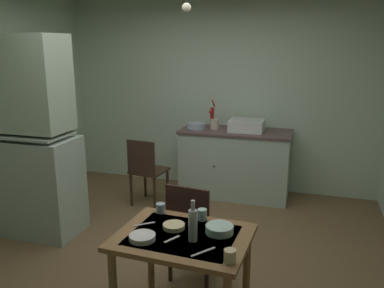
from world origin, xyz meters
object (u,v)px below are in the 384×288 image
Objects in this scene: sink_basin at (247,125)px; chair_by_counter at (146,170)px; hutch_cabinet at (26,144)px; mug_dark at (230,256)px; glass_bottle at (193,224)px; serving_bowl_wide at (219,229)px; mixing_bowl_counter at (196,126)px; chair_far_side at (193,230)px; dining_table at (183,250)px; hand_pump at (212,116)px.

sink_basin is 0.51× the size of chair_by_counter.
hutch_cabinet is at bearing -132.84° from chair_by_counter.
glass_bottle is at bearing 145.79° from mug_dark.
glass_bottle reaches higher than serving_bowl_wide.
mixing_bowl_counter is (-0.67, -0.05, -0.04)m from sink_basin.
mug_dark is at bearing -60.14° from chair_far_side.
chair_far_side is 0.65m from serving_bowl_wide.
mug_dark is (0.38, -0.25, 0.16)m from dining_table.
chair_by_counter is (-0.47, -0.62, -0.47)m from mixing_bowl_counter.
dining_table is (-0.01, -2.67, -0.37)m from sink_basin.
hand_pump is at bearing 26.26° from mixing_bowl_counter.
dining_table is 1.09× the size of chair_by_counter.
mug_dark is (0.15, -0.36, 0.01)m from serving_bowl_wide.
mixing_bowl_counter is 1.25× the size of serving_bowl_wide.
hutch_cabinet is at bearing -132.79° from hand_pump.
mixing_bowl_counter is 0.27× the size of chair_far_side.
dining_table is 4.85× the size of serving_bowl_wide.
glass_bottle reaches higher than mixing_bowl_counter.
serving_bowl_wide is at bearing -75.02° from hand_pump.
mixing_bowl_counter is 2.68m from serving_bowl_wide.
chair_far_side reaches higher than serving_bowl_wide.
sink_basin is 1.53× the size of glass_bottle.
sink_basin is 2.74m from glass_bottle.
sink_basin is 2.24× the size of serving_bowl_wide.
chair_far_side is (0.56, -2.04, -0.47)m from mixing_bowl_counter.
chair_by_counter is (-1.14, -0.67, -0.50)m from sink_basin.
serving_bowl_wide is 0.39m from mug_dark.
mug_dark reaches higher than dining_table.
sink_basin is 0.49m from hand_pump.
hutch_cabinet reaches higher than hand_pump.
serving_bowl_wide is 2.36× the size of mug_dark.
hutch_cabinet is at bearing 168.00° from chair_far_side.
sink_basin is at bearing 30.62° from chair_by_counter.
hand_pump is at bearing 99.71° from dining_table.
glass_bottle is (-0.29, 0.20, 0.08)m from mug_dark.
chair_far_side is at bearing 119.86° from mug_dark.
dining_table is (2.06, -1.00, -0.37)m from hutch_cabinet.
glass_bottle is at bearing -132.54° from serving_bowl_wide.
chair_by_counter is (0.93, 1.00, -0.51)m from hutch_cabinet.
chair_by_counter is 2.73m from mug_dark.
dining_table is 0.48m from mug_dark.
chair_far_side is at bearing -93.00° from sink_basin.
glass_bottle is at bearing -59.37° from chair_by_counter.
mixing_bowl_counter reaches higher than serving_bowl_wide.
sink_basin reaches higher than chair_by_counter.
glass_bottle is (0.75, -2.68, -0.10)m from mixing_bowl_counter.
mixing_bowl_counter reaches higher than mug_dark.
mixing_bowl_counter is 2.17m from chair_far_side.
hutch_cabinet is at bearing -130.73° from mixing_bowl_counter.
mug_dark is at bearing -33.83° from dining_table.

